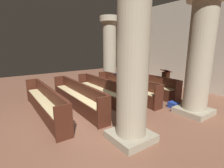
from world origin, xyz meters
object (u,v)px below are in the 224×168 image
at_px(pew_row_0, 144,83).
at_px(pew_row_2, 104,90).
at_px(pew_row_4, 44,101).
at_px(lectern, 165,82).
at_px(hymn_book, 117,74).
at_px(pillar_aisle_side, 200,54).
at_px(pillar_aisle_rear, 133,58).
at_px(pew_row_1, 126,86).
at_px(pew_row_3, 77,95).
at_px(kneeler_box_blue, 173,105).
at_px(pillar_far_side, 110,50).

bearing_deg(pew_row_0, pew_row_2, -90.00).
bearing_deg(pew_row_4, pew_row_2, 90.00).
distance_m(lectern, hymn_book, 2.49).
relative_size(pew_row_2, pillar_aisle_side, 0.98).
xyz_separation_m(pew_row_0, hymn_book, (-0.87, -0.94, 0.43)).
bearing_deg(pillar_aisle_rear, pew_row_1, 142.56).
relative_size(pew_row_3, lectern, 3.46).
relative_size(pew_row_2, kneeler_box_blue, 11.28).
bearing_deg(pew_row_4, kneeler_box_blue, 63.30).
xyz_separation_m(pew_row_3, kneeler_box_blue, (2.03, 2.89, -0.39)).
bearing_deg(pew_row_3, pew_row_2, 90.00).
bearing_deg(pillar_aisle_rear, pew_row_0, 130.26).
xyz_separation_m(pew_row_1, pillar_far_side, (-2.69, 0.99, 1.49)).
bearing_deg(lectern, pillar_aisle_rear, -61.21).
bearing_deg(pillar_far_side, pew_row_0, 3.05).
bearing_deg(kneeler_box_blue, pew_row_0, 165.61).
bearing_deg(pillar_far_side, hymn_book, -23.75).
height_order(pew_row_4, pillar_far_side, pillar_far_side).
height_order(pew_row_3, pillar_aisle_rear, pillar_aisle_rear).
bearing_deg(pew_row_1, hymn_book, 167.39).
distance_m(pillar_far_side, lectern, 3.62).
relative_size(pew_row_2, lectern, 3.46).
bearing_deg(pew_row_4, pillar_aisle_rear, 25.65).
relative_size(pew_row_2, pew_row_3, 1.00).
relative_size(pillar_aisle_rear, kneeler_box_blue, 11.52).
xyz_separation_m(pew_row_1, kneeler_box_blue, (2.03, 0.62, -0.39)).
relative_size(pew_row_0, pew_row_1, 1.00).
relative_size(pillar_aisle_side, hymn_book, 18.71).
height_order(pillar_aisle_side, pillar_far_side, same).
bearing_deg(pillar_aisle_side, pew_row_0, 171.46).
bearing_deg(pillar_aisle_rear, pew_row_2, 160.69).
distance_m(pillar_far_side, pillar_aisle_rear, 6.25).
relative_size(pew_row_2, hymn_book, 18.33).
relative_size(pew_row_3, kneeler_box_blue, 11.28).
bearing_deg(kneeler_box_blue, pew_row_2, -139.12).
xyz_separation_m(pew_row_1, pew_row_3, (0.00, -2.28, 0.00)).
xyz_separation_m(pew_row_0, pew_row_2, (0.00, -2.28, 0.00)).
height_order(pew_row_2, kneeler_box_blue, pew_row_2).
xyz_separation_m(pillar_far_side, kneeler_box_blue, (4.72, -0.38, -1.88)).
bearing_deg(pew_row_0, pew_row_3, -90.00).
relative_size(pew_row_3, pillar_aisle_rear, 0.98).
height_order(pew_row_0, pillar_aisle_rear, pillar_aisle_rear).
bearing_deg(lectern, pillar_aisle_side, -33.58).
height_order(pew_row_1, pillar_aisle_side, pillar_aisle_side).
bearing_deg(kneeler_box_blue, pillar_aisle_side, 8.67).
distance_m(hymn_book, kneeler_box_blue, 3.04).
distance_m(lectern, kneeler_box_blue, 2.47).
height_order(pew_row_1, lectern, lectern).
distance_m(pew_row_4, hymn_book, 3.74).
distance_m(pew_row_3, kneeler_box_blue, 3.55).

